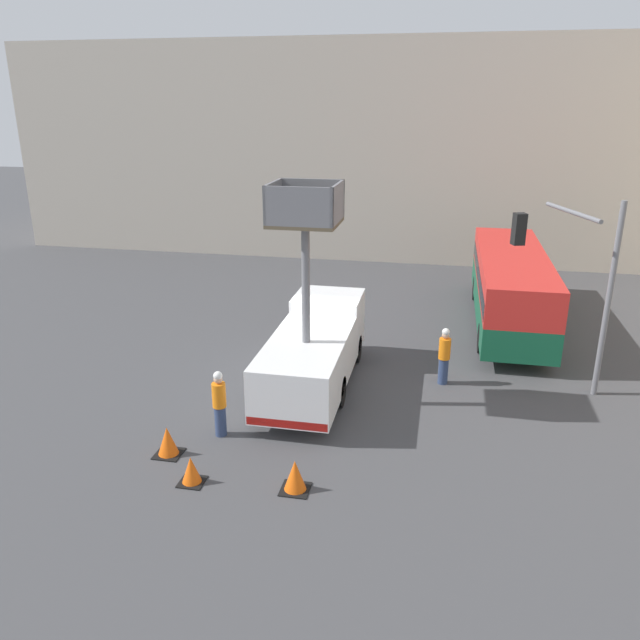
# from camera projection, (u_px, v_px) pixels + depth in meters

# --- Properties ---
(ground_plane) EXTENTS (120.00, 120.00, 0.00)m
(ground_plane) POSITION_uv_depth(u_px,v_px,m) (321.00, 376.00, 21.09)
(ground_plane) COLOR #424244
(building_backdrop_far) EXTENTS (44.00, 10.00, 12.03)m
(building_backdrop_far) POSITION_uv_depth(u_px,v_px,m) (388.00, 148.00, 38.55)
(building_backdrop_far) COLOR #BCB2A3
(building_backdrop_far) RESTS_ON ground_plane
(utility_truck) EXTENTS (2.31, 7.06, 6.69)m
(utility_truck) POSITION_uv_depth(u_px,v_px,m) (315.00, 345.00, 19.85)
(utility_truck) COLOR white
(utility_truck) RESTS_ON ground_plane
(city_bus) EXTENTS (2.61, 10.64, 3.01)m
(city_bus) POSITION_uv_depth(u_px,v_px,m) (510.00, 283.00, 25.32)
(city_bus) COLOR #145638
(city_bus) RESTS_ON ground_plane
(traffic_light_pole) EXTENTS (3.21, 2.95, 6.10)m
(traffic_light_pole) POSITION_uv_depth(u_px,v_px,m) (578.00, 269.00, 18.32)
(traffic_light_pole) COLOR slate
(traffic_light_pole) RESTS_ON ground_plane
(road_worker_near_truck) EXTENTS (0.38, 0.38, 1.93)m
(road_worker_near_truck) POSITION_uv_depth(u_px,v_px,m) (219.00, 403.00, 17.05)
(road_worker_near_truck) COLOR navy
(road_worker_near_truck) RESTS_ON ground_plane
(road_worker_directing) EXTENTS (0.38, 0.38, 1.93)m
(road_worker_directing) POSITION_uv_depth(u_px,v_px,m) (444.00, 356.00, 20.22)
(road_worker_directing) COLOR navy
(road_worker_directing) RESTS_ON ground_plane
(traffic_cone_near_truck) EXTENTS (0.62, 0.62, 0.70)m
(traffic_cone_near_truck) POSITION_uv_depth(u_px,v_px,m) (191.00, 471.00, 15.10)
(traffic_cone_near_truck) COLOR black
(traffic_cone_near_truck) RESTS_ON ground_plane
(traffic_cone_mid_road) EXTENTS (0.70, 0.70, 0.80)m
(traffic_cone_mid_road) POSITION_uv_depth(u_px,v_px,m) (168.00, 442.00, 16.30)
(traffic_cone_mid_road) COLOR black
(traffic_cone_mid_road) RESTS_ON ground_plane
(traffic_cone_far_side) EXTENTS (0.69, 0.69, 0.79)m
(traffic_cone_far_side) POSITION_uv_depth(u_px,v_px,m) (295.00, 476.00, 14.80)
(traffic_cone_far_side) COLOR black
(traffic_cone_far_side) RESTS_ON ground_plane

